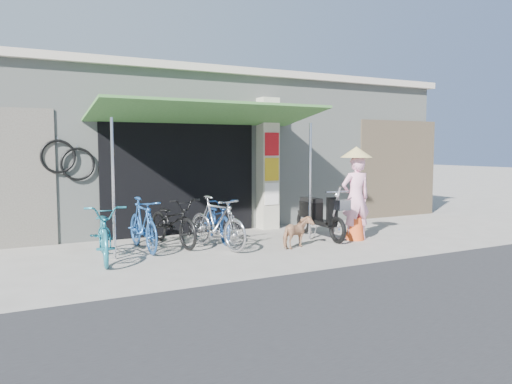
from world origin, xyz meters
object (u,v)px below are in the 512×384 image
bike_teal (105,232)px  nun (356,194)px  bike_silver (217,223)px  bike_blue (143,224)px  bike_black (173,221)px  bike_navy (218,219)px  moped (319,215)px  street_dog (298,233)px

bike_teal → nun: 4.91m
bike_teal → bike_silver: bike_silver is taller
bike_blue → bike_black: 0.66m
bike_teal → bike_black: (1.41, 0.71, -0.01)m
bike_navy → moped: bearing=-12.1°
street_dog → moped: (0.96, 0.71, 0.18)m
bike_silver → bike_navy: size_ratio=0.98×
bike_black → street_dog: (1.97, -1.32, -0.17)m
nun → moped: bearing=-36.3°
bike_navy → street_dog: 1.73m
bike_teal → bike_navy: (2.37, 0.78, -0.04)m
bike_blue → street_dog: bike_blue is taller
bike_navy → moped: moped is taller
nun → bike_black: bearing=-10.0°
nun → bike_navy: bearing=-17.6°
bike_black → bike_silver: (0.63, -0.66, 0.02)m
street_dog → nun: nun is taller
bike_teal → bike_navy: bike_teal is taller
bike_black → moped: bearing=-21.8°
bike_black → bike_blue: bearing=-172.6°
street_dog → bike_blue: bearing=43.2°
moped → nun: (0.53, -0.52, 0.46)m
street_dog → nun: 1.64m
bike_silver → moped: 2.31m
bike_blue → bike_black: bearing=15.4°
bike_navy → nun: bearing=-18.7°
bike_black → bike_silver: size_ratio=1.09×
bike_teal → bike_black: bike_teal is taller
bike_teal → nun: (4.88, -0.43, 0.45)m
bike_navy → moped: size_ratio=0.91×
bike_silver → moped: bearing=-14.3°
bike_silver → nun: 2.91m
bike_teal → nun: nun is taller
bike_blue → nun: (4.10, -0.94, 0.45)m
bike_teal → moped: size_ratio=1.00×
bike_blue → bike_silver: bike_silver is taller
bike_silver → street_dog: size_ratio=2.34×
bike_black → nun: bearing=-28.1°
bike_black → bike_teal: bearing=-163.2°
street_dog → moped: bearing=-77.1°
street_dog → moped: moped is taller
bike_black → nun: (3.46, -1.14, 0.46)m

